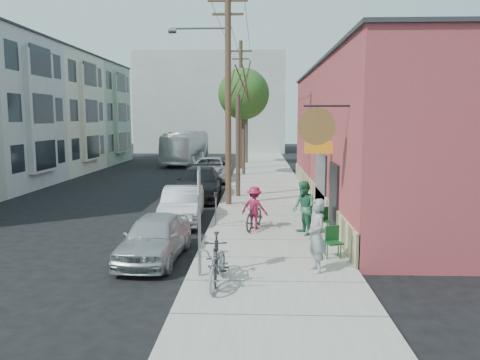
{
  "coord_description": "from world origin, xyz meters",
  "views": [
    {
      "loc": [
        3.81,
        -17.12,
        4.14
      ],
      "look_at": [
        3.05,
        2.85,
        1.5
      ],
      "focal_mm": 35.0,
      "sensor_mm": 36.0,
      "label": 1
    }
  ],
  "objects_px": {
    "parked_bike_b": "(218,264)",
    "bus": "(186,147)",
    "tree_leafy_far": "(247,94)",
    "patio_chair_a": "(323,220)",
    "car_2": "(200,183)",
    "utility_pole_near": "(227,90)",
    "cyclist": "(254,208)",
    "parked_bike_a": "(216,258)",
    "car_0": "(155,237)",
    "patio_chair_b": "(333,242)",
    "patron_green": "(304,208)",
    "parking_meter_far": "(229,177)",
    "sign_post": "(199,211)",
    "patron_grey": "(317,235)",
    "car_3": "(210,169)",
    "tree_bare": "(238,146)",
    "car_1": "(182,205)",
    "tree_leafy_mid": "(244,94)",
    "parking_meter_near": "(216,203)"
  },
  "relations": [
    {
      "from": "parking_meter_far",
      "to": "patron_green",
      "type": "bearing_deg",
      "value": -70.82
    },
    {
      "from": "bus",
      "to": "car_1",
      "type": "bearing_deg",
      "value": -79.0
    },
    {
      "from": "patio_chair_b",
      "to": "patron_green",
      "type": "xyz_separation_m",
      "value": [
        -0.59,
        2.67,
        0.49
      ]
    },
    {
      "from": "parked_bike_a",
      "to": "car_2",
      "type": "distance_m",
      "value": 12.97
    },
    {
      "from": "parked_bike_a",
      "to": "car_2",
      "type": "xyz_separation_m",
      "value": [
        -2.0,
        12.82,
        0.07
      ]
    },
    {
      "from": "utility_pole_near",
      "to": "car_1",
      "type": "height_order",
      "value": "utility_pole_near"
    },
    {
      "from": "patio_chair_b",
      "to": "tree_leafy_far",
      "type": "bearing_deg",
      "value": 72.99
    },
    {
      "from": "parking_meter_near",
      "to": "patron_grey",
      "type": "height_order",
      "value": "patron_grey"
    },
    {
      "from": "patron_green",
      "to": "car_2",
      "type": "distance_m",
      "value": 9.3
    },
    {
      "from": "patio_chair_b",
      "to": "parked_bike_b",
      "type": "relative_size",
      "value": 0.45
    },
    {
      "from": "patio_chair_a",
      "to": "car_0",
      "type": "bearing_deg",
      "value": -159.37
    },
    {
      "from": "parking_meter_far",
      "to": "tree_bare",
      "type": "xyz_separation_m",
      "value": [
        0.55,
        -1.04,
        1.75
      ]
    },
    {
      "from": "patio_chair_b",
      "to": "patron_green",
      "type": "height_order",
      "value": "patron_green"
    },
    {
      "from": "parking_meter_far",
      "to": "patron_grey",
      "type": "height_order",
      "value": "patron_grey"
    },
    {
      "from": "parking_meter_near",
      "to": "patron_green",
      "type": "bearing_deg",
      "value": -23.08
    },
    {
      "from": "parked_bike_b",
      "to": "car_3",
      "type": "bearing_deg",
      "value": 101.3
    },
    {
      "from": "car_2",
      "to": "car_3",
      "type": "xyz_separation_m",
      "value": [
        -0.16,
        6.98,
        -0.02
      ]
    },
    {
      "from": "car_0",
      "to": "car_3",
      "type": "relative_size",
      "value": 0.71
    },
    {
      "from": "parking_meter_near",
      "to": "tree_bare",
      "type": "bearing_deg",
      "value": 85.3
    },
    {
      "from": "tree_bare",
      "to": "parked_bike_a",
      "type": "height_order",
      "value": "tree_bare"
    },
    {
      "from": "patron_grey",
      "to": "car_3",
      "type": "xyz_separation_m",
      "value": [
        -4.72,
        19.02,
        -0.34
      ]
    },
    {
      "from": "parking_meter_far",
      "to": "car_0",
      "type": "distance_m",
      "value": 11.78
    },
    {
      "from": "parking_meter_far",
      "to": "patron_grey",
      "type": "xyz_separation_m",
      "value": [
        3.1,
        -13.03,
        0.13
      ]
    },
    {
      "from": "utility_pole_near",
      "to": "cyclist",
      "type": "height_order",
      "value": "utility_pole_near"
    },
    {
      "from": "patio_chair_b",
      "to": "patron_grey",
      "type": "height_order",
      "value": "patron_grey"
    },
    {
      "from": "parked_bike_b",
      "to": "bus",
      "type": "height_order",
      "value": "bus"
    },
    {
      "from": "tree_bare",
      "to": "patron_green",
      "type": "bearing_deg",
      "value": -72.03
    },
    {
      "from": "sign_post",
      "to": "parking_meter_far",
      "type": "bearing_deg",
      "value": 90.43
    },
    {
      "from": "sign_post",
      "to": "utility_pole_near",
      "type": "distance_m",
      "value": 10.71
    },
    {
      "from": "utility_pole_near",
      "to": "patron_green",
      "type": "height_order",
      "value": "utility_pole_near"
    },
    {
      "from": "utility_pole_near",
      "to": "parked_bike_a",
      "type": "xyz_separation_m",
      "value": [
        0.41,
        -10.43,
        -4.68
      ]
    },
    {
      "from": "parked_bike_b",
      "to": "bus",
      "type": "relative_size",
      "value": 0.18
    },
    {
      "from": "utility_pole_near",
      "to": "patio_chair_a",
      "type": "height_order",
      "value": "utility_pole_near"
    },
    {
      "from": "patio_chair_a",
      "to": "tree_leafy_far",
      "type": "bearing_deg",
      "value": 89.26
    },
    {
      "from": "patio_chair_b",
      "to": "bus",
      "type": "xyz_separation_m",
      "value": [
        -8.81,
        29.93,
        0.9
      ]
    },
    {
      "from": "tree_leafy_far",
      "to": "car_2",
      "type": "relative_size",
      "value": 1.5
    },
    {
      "from": "sign_post",
      "to": "bus",
      "type": "height_order",
      "value": "bus"
    },
    {
      "from": "patron_green",
      "to": "parked_bike_a",
      "type": "height_order",
      "value": "patron_green"
    },
    {
      "from": "tree_leafy_mid",
      "to": "car_0",
      "type": "xyz_separation_m",
      "value": [
        -2.0,
        -20.13,
        -5.16
      ]
    },
    {
      "from": "patron_green",
      "to": "cyclist",
      "type": "distance_m",
      "value": 1.9
    },
    {
      "from": "parking_meter_far",
      "to": "patio_chair_b",
      "type": "relative_size",
      "value": 1.41
    },
    {
      "from": "car_2",
      "to": "parking_meter_far",
      "type": "bearing_deg",
      "value": 31.73
    },
    {
      "from": "tree_bare",
      "to": "car_2",
      "type": "xyz_separation_m",
      "value": [
        -2.0,
        0.05,
        -1.94
      ]
    },
    {
      "from": "parked_bike_b",
      "to": "car_0",
      "type": "xyz_separation_m",
      "value": [
        -2.08,
        2.46,
        0.01
      ]
    },
    {
      "from": "utility_pole_near",
      "to": "patio_chair_a",
      "type": "bearing_deg",
      "value": -55.62
    },
    {
      "from": "tree_leafy_far",
      "to": "tree_leafy_mid",
      "type": "bearing_deg",
      "value": -90.0
    },
    {
      "from": "tree_leafy_far",
      "to": "patio_chair_a",
      "type": "xyz_separation_m",
      "value": [
        3.3,
        -26.24,
        -5.76
      ]
    },
    {
      "from": "car_0",
      "to": "tree_leafy_mid",
      "type": "bearing_deg",
      "value": 87.61
    },
    {
      "from": "car_2",
      "to": "patio_chair_a",
      "type": "bearing_deg",
      "value": -58.51
    },
    {
      "from": "utility_pole_near",
      "to": "car_2",
      "type": "distance_m",
      "value": 5.43
    }
  ]
}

